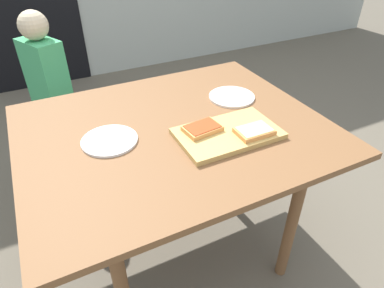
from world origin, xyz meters
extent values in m
plane|color=#61594A|center=(0.00, 0.00, 0.00)|extent=(16.00, 16.00, 0.00)
cube|color=brown|center=(0.00, 0.00, 0.71)|extent=(1.22, 1.00, 0.03)
cylinder|color=brown|center=(0.37, -0.37, 0.35)|extent=(0.05, 0.05, 0.70)
cylinder|color=brown|center=(-0.37, 0.37, 0.35)|extent=(0.05, 0.05, 0.70)
cylinder|color=brown|center=(0.37, 0.37, 0.35)|extent=(0.05, 0.05, 0.70)
cube|color=tan|center=(0.16, -0.15, 0.74)|extent=(0.40, 0.24, 0.02)
cube|color=#E7994F|center=(0.07, -0.10, 0.76)|extent=(0.15, 0.11, 0.02)
cube|color=#B3401A|center=(0.07, -0.10, 0.77)|extent=(0.14, 0.10, 0.00)
cube|color=#E7994F|center=(0.24, -0.21, 0.76)|extent=(0.14, 0.10, 0.02)
cube|color=#F6EA8E|center=(0.24, -0.21, 0.77)|extent=(0.13, 0.09, 0.00)
cylinder|color=white|center=(0.35, 0.12, 0.73)|extent=(0.21, 0.21, 0.01)
cylinder|color=white|center=(-0.26, 0.02, 0.73)|extent=(0.21, 0.21, 0.01)
cylinder|color=navy|center=(-0.42, 0.92, 0.25)|extent=(0.09, 0.09, 0.51)
cylinder|color=navy|center=(-0.37, 0.80, 0.25)|extent=(0.09, 0.09, 0.51)
cube|color=#3FA566|center=(-0.40, 0.86, 0.70)|extent=(0.23, 0.28, 0.38)
sphere|color=beige|center=(-0.40, 0.86, 0.97)|extent=(0.15, 0.15, 0.15)
camera|label=1|loc=(-0.45, -1.07, 1.46)|focal=31.55mm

